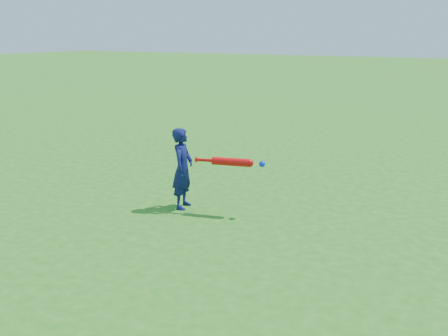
# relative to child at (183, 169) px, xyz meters

# --- Properties ---
(ground) EXTENTS (80.00, 80.00, 0.00)m
(ground) POSITION_rel_child_xyz_m (0.62, 0.44, -0.48)
(ground) COLOR #226C19
(ground) RESTS_ON ground
(child) EXTENTS (0.30, 0.39, 0.96)m
(child) POSITION_rel_child_xyz_m (0.00, 0.00, 0.00)
(child) COLOR #10144D
(child) RESTS_ON ground
(bat_swing) EXTENTS (0.80, 0.24, 0.09)m
(bat_swing) POSITION_rel_child_xyz_m (0.62, 0.09, 0.13)
(bat_swing) COLOR red
(bat_swing) RESTS_ON ground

